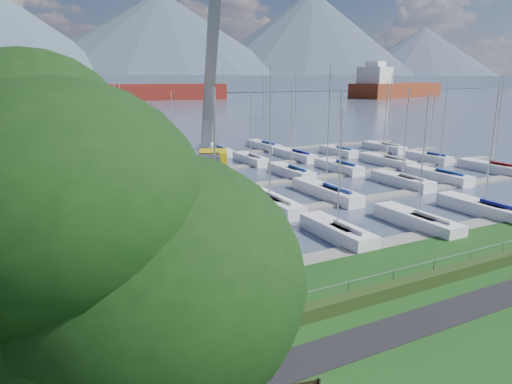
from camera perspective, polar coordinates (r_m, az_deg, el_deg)
path at (r=22.81m, az=18.27°, el=-15.70°), size 160.00×2.00×0.04m
water at (r=277.08m, az=-24.71°, el=10.58°), size 800.00×540.00×0.20m
hedge at (r=24.28m, az=13.90°, el=-12.55°), size 80.00×0.70×0.70m
fence at (r=24.19m, az=13.39°, el=-10.40°), size 80.00×0.04×0.04m
foothill at (r=346.80m, az=-25.49°, el=12.04°), size 900.00×80.00×12.00m
mountains at (r=423.14m, az=-25.53°, el=17.74°), size 1190.00×360.00×115.00m
docks at (r=46.33m, az=-7.97°, el=-0.08°), size 90.00×41.60×0.25m
tree at (r=9.41m, az=-20.68°, el=-5.76°), size 8.26×8.94×11.98m
crane at (r=45.20m, az=-5.49°, el=6.80°), size 6.00×13.48×22.35m
cargo_ship_mid at (r=240.26m, az=-17.62°, el=11.77°), size 105.50×30.88×21.50m
cargo_ship_east at (r=278.16m, az=16.90°, el=12.13°), size 77.22×40.32×21.50m
sailboat_fleet at (r=47.25m, az=-11.56°, el=6.90°), size 75.15×49.69×13.18m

